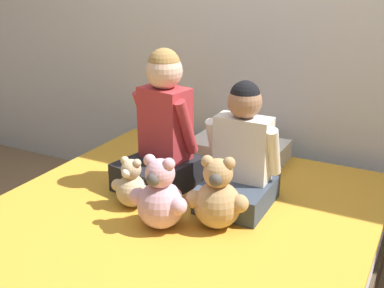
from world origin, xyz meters
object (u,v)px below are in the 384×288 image
child_on_right (241,157)px  teddy_bear_held_by_left_child (132,186)px  pillow_at_headboard (239,150)px  bed (168,262)px  teddy_bear_held_by_right_child (217,198)px  teddy_bear_between_children (160,198)px  child_on_left (162,132)px

child_on_right → teddy_bear_held_by_left_child: child_on_right is taller
teddy_bear_held_by_left_child → pillow_at_headboard: (0.21, 0.75, -0.04)m
child_on_right → teddy_bear_held_by_left_child: size_ratio=2.43×
pillow_at_headboard → child_on_right: bearing=-66.9°
child_on_right → teddy_bear_held_by_left_child: 0.51m
bed → teddy_bear_held_by_right_child: 0.41m
child_on_right → bed: bearing=-124.2°
child_on_right → teddy_bear_held_by_left_child: bearing=-148.9°
teddy_bear_held_by_left_child → teddy_bear_between_children: teddy_bear_between_children is taller
teddy_bear_between_children → pillow_at_headboard: 0.85m
child_on_right → pillow_at_headboard: bearing=112.3°
teddy_bear_held_by_right_child → teddy_bear_between_children: (-0.21, -0.11, 0.00)m
teddy_bear_held_by_right_child → bed: bearing=-178.6°
teddy_bear_between_children → pillow_at_headboard: teddy_bear_between_children is taller
bed → child_on_right: child_on_right is taller
child_on_left → teddy_bear_held_by_right_child: size_ratio=2.15×
child_on_right → teddy_bear_held_by_left_child: (-0.42, -0.26, -0.13)m
bed → pillow_at_headboard: size_ratio=3.80×
pillow_at_headboard → teddy_bear_held_by_left_child: bearing=-106.0°
teddy_bear_between_children → teddy_bear_held_by_right_child: bearing=26.6°
teddy_bear_between_children → bed: bearing=84.9°
child_on_right → pillow_at_headboard: size_ratio=1.10×
teddy_bear_between_children → teddy_bear_held_by_left_child: bearing=153.3°
child_on_right → teddy_bear_held_by_right_child: size_ratio=1.80×
bed → teddy_bear_held_by_left_child: size_ratio=8.39×
child_on_left → teddy_bear_held_by_left_child: bearing=-80.2°
bed → child_on_left: bearing=123.2°
child_on_right → teddy_bear_between_children: 0.43m
bed → child_on_right: (0.21, 0.32, 0.43)m
teddy_bear_held_by_left_child → bed: bearing=-13.6°
bed → child_on_right: 0.57m
bed → child_on_left: (-0.21, 0.32, 0.48)m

